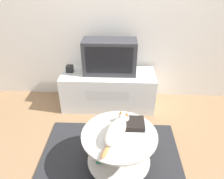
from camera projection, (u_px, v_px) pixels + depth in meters
name	position (u px, v px, depth m)	size (l,w,h in m)	color
ground_plane	(110.00, 171.00, 2.15)	(12.00, 12.00, 0.00)	#93704C
wall_back	(115.00, 5.00, 2.73)	(8.00, 0.05, 2.60)	silver
rug	(110.00, 171.00, 2.14)	(1.45, 1.39, 0.02)	#28282B
tv_stand	(108.00, 90.00, 3.00)	(1.24, 0.48, 0.50)	silver
tv	(110.00, 57.00, 2.78)	(0.68, 0.29, 0.44)	#333338
speaker	(70.00, 69.00, 2.89)	(0.09, 0.09, 0.09)	black
coffee_table	(119.00, 147.00, 2.05)	(0.69, 0.69, 0.42)	#B2B2B7
dvd_box	(134.00, 124.00, 2.05)	(0.20, 0.19, 0.05)	black
cat	(117.00, 130.00, 1.92)	(0.27, 0.53, 0.13)	silver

